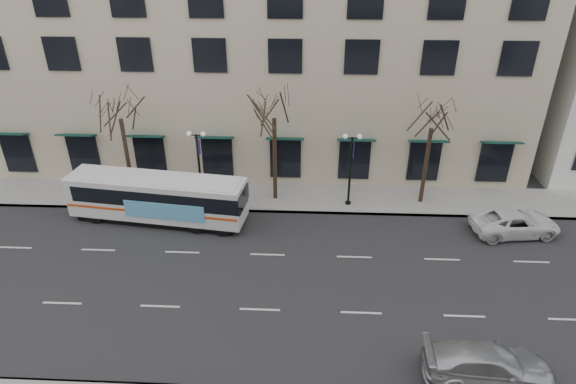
# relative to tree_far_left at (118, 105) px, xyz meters

# --- Properties ---
(ground) EXTENTS (160.00, 160.00, 0.00)m
(ground) POSITION_rel_tree_far_left_xyz_m (10.00, -8.80, -6.70)
(ground) COLOR black
(ground) RESTS_ON ground
(sidewalk_far) EXTENTS (80.00, 4.00, 0.15)m
(sidewalk_far) POSITION_rel_tree_far_left_xyz_m (15.00, 0.20, -6.62)
(sidewalk_far) COLOR gray
(sidewalk_far) RESTS_ON ground
(tree_far_left) EXTENTS (3.60, 3.60, 8.34)m
(tree_far_left) POSITION_rel_tree_far_left_xyz_m (0.00, 0.00, 0.00)
(tree_far_left) COLOR black
(tree_far_left) RESTS_ON ground
(tree_far_mid) EXTENTS (3.60, 3.60, 8.55)m
(tree_far_mid) POSITION_rel_tree_far_left_xyz_m (10.00, 0.00, 0.21)
(tree_far_mid) COLOR black
(tree_far_mid) RESTS_ON ground
(tree_far_right) EXTENTS (3.60, 3.60, 8.06)m
(tree_far_right) POSITION_rel_tree_far_left_xyz_m (20.00, 0.00, -0.28)
(tree_far_right) COLOR black
(tree_far_right) RESTS_ON ground
(lamp_post_left) EXTENTS (1.22, 0.45, 5.21)m
(lamp_post_left) POSITION_rel_tree_far_left_xyz_m (5.01, -0.60, -3.75)
(lamp_post_left) COLOR black
(lamp_post_left) RESTS_ON ground
(lamp_post_right) EXTENTS (1.22, 0.45, 5.21)m
(lamp_post_right) POSITION_rel_tree_far_left_xyz_m (15.01, -0.60, -3.75)
(lamp_post_right) COLOR black
(lamp_post_right) RESTS_ON ground
(city_bus) EXTENTS (11.49, 3.87, 3.06)m
(city_bus) POSITION_rel_tree_far_left_xyz_m (2.82, -3.01, -5.03)
(city_bus) COLOR silver
(city_bus) RESTS_ON ground
(silver_car) EXTENTS (5.40, 2.34, 1.55)m
(silver_car) POSITION_rel_tree_far_left_xyz_m (19.84, -14.77, -5.92)
(silver_car) COLOR #A9ABB1
(silver_car) RESTS_ON ground
(white_pickup) EXTENTS (5.58, 3.13, 1.47)m
(white_pickup) POSITION_rel_tree_far_left_xyz_m (25.01, -3.51, -5.96)
(white_pickup) COLOR white
(white_pickup) RESTS_ON ground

